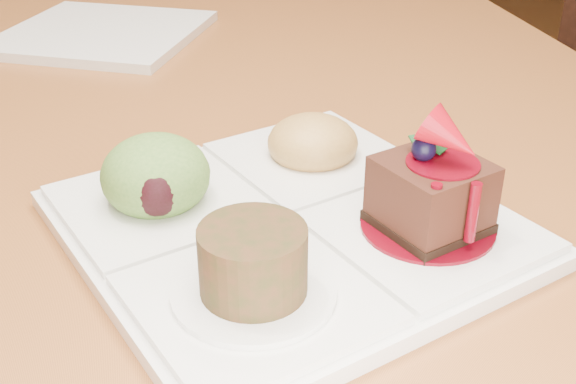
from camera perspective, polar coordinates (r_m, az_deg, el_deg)
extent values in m
plane|color=#512E17|center=(1.50, -7.83, -14.54)|extent=(6.00, 6.00, 0.00)
cube|color=#9D5928|center=(1.13, -10.33, 13.35)|extent=(1.00, 1.80, 0.04)
cylinder|color=#9D5928|center=(2.09, 2.18, 10.28)|extent=(0.06, 0.06, 0.71)
cylinder|color=#321910|center=(1.59, 19.19, -2.86)|extent=(0.04, 0.04, 0.46)
cylinder|color=#321910|center=(1.34, 8.76, -7.83)|extent=(0.04, 0.04, 0.46)
cube|color=white|center=(0.51, 0.00, -2.83)|extent=(0.37, 0.37, 0.01)
cube|color=white|center=(0.50, 10.91, -3.11)|extent=(0.17, 0.17, 0.01)
cube|color=white|center=(0.43, -2.70, -8.46)|extent=(0.17, 0.17, 0.01)
cube|color=white|center=(0.54, -10.20, -0.83)|extent=(0.17, 0.17, 0.01)
cube|color=white|center=(0.59, 1.94, 2.75)|extent=(0.17, 0.17, 0.01)
cylinder|color=#57030E|center=(0.50, 10.96, -2.70)|extent=(0.09, 0.09, 0.00)
cube|color=black|center=(0.50, 10.99, -2.40)|extent=(0.09, 0.09, 0.01)
cube|color=#39170F|center=(0.49, 11.26, 0.13)|extent=(0.08, 0.08, 0.04)
cylinder|color=#57030E|center=(0.48, 11.51, 2.39)|extent=(0.05, 0.05, 0.00)
sphere|color=black|center=(0.47, 10.67, 3.37)|extent=(0.02, 0.02, 0.02)
cone|color=#A80A16|center=(0.46, 12.77, 4.17)|extent=(0.05, 0.05, 0.04)
cube|color=#104118|center=(0.49, 11.39, 3.71)|extent=(0.02, 0.02, 0.01)
cube|color=#104118|center=(0.48, 10.46, 3.76)|extent=(0.01, 0.02, 0.01)
cylinder|color=#57030E|center=(0.46, 11.40, -1.91)|extent=(0.01, 0.01, 0.05)
cylinder|color=#57030E|center=(0.47, 14.40, -1.58)|extent=(0.01, 0.01, 0.04)
cylinder|color=#57030E|center=(0.48, 7.42, 0.16)|extent=(0.01, 0.01, 0.04)
cylinder|color=white|center=(0.43, -2.71, -7.93)|extent=(0.10, 0.10, 0.00)
cylinder|color=#512717|center=(0.42, -2.79, -5.43)|extent=(0.06, 0.06, 0.04)
cylinder|color=#4B2010|center=(0.41, -2.83, -3.72)|extent=(0.05, 0.05, 0.00)
ellipsoid|color=olive|center=(0.52, -10.41, 1.29)|extent=(0.08, 0.08, 0.06)
ellipsoid|color=black|center=(0.50, -10.33, -0.05)|extent=(0.04, 0.03, 0.03)
ellipsoid|color=#B88942|center=(0.59, 1.96, 3.91)|extent=(0.07, 0.07, 0.04)
cube|color=#CB430E|center=(0.60, 3.56, 4.57)|extent=(0.02, 0.02, 0.01)
cube|color=#4F811C|center=(0.60, 1.22, 4.88)|extent=(0.02, 0.02, 0.02)
cube|color=#CB430E|center=(0.58, 0.76, 4.27)|extent=(0.02, 0.02, 0.02)
cube|color=#4F811C|center=(0.58, 2.62, 3.81)|extent=(0.02, 0.02, 0.02)
cube|color=white|center=(0.98, -14.46, 12.03)|extent=(0.31, 0.31, 0.01)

